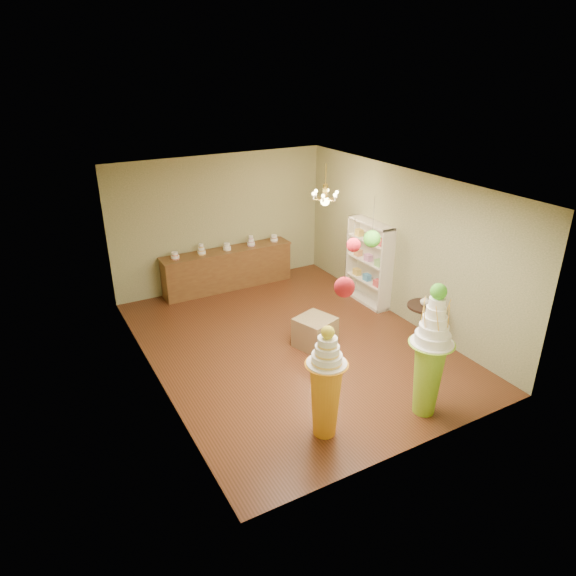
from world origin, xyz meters
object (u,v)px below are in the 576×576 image
pedestal_green (429,362)px  round_table (423,319)px  sideboard (228,268)px  pedestal_orange (326,390)px

pedestal_green → round_table: bearing=48.8°
pedestal_green → sideboard: size_ratio=0.69×
pedestal_orange → round_table: (2.92, 1.23, -0.20)m
pedestal_orange → sideboard: size_ratio=0.56×
round_table → pedestal_green: bearing=-131.2°
pedestal_orange → pedestal_green: bearing=-11.6°
pedestal_orange → sideboard: bearing=81.3°
pedestal_green → pedestal_orange: size_ratio=1.23×
sideboard → round_table: bearing=-63.1°
pedestal_green → sideboard: pedestal_green is taller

